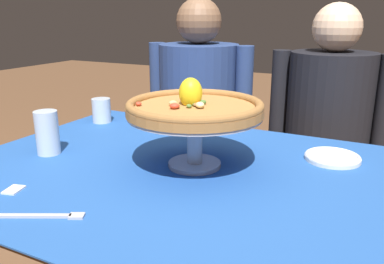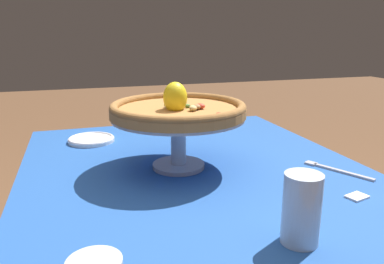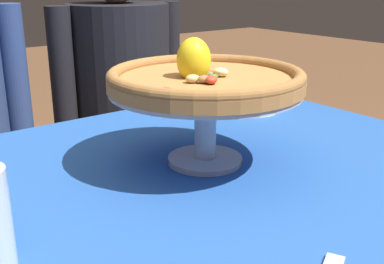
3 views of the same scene
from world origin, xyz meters
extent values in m
cylinder|color=brown|center=(0.53, -0.40, 0.36)|extent=(0.06, 0.06, 0.73)
cylinder|color=brown|center=(0.53, 0.40, 0.36)|extent=(0.06, 0.06, 0.73)
cube|color=brown|center=(0.00, 0.00, 0.74)|extent=(1.18, 0.93, 0.02)
cube|color=#23519E|center=(0.00, 0.00, 0.75)|extent=(1.22, 0.97, 0.00)
cylinder|color=#B7B7C1|center=(0.05, 0.04, 0.76)|extent=(0.15, 0.15, 0.01)
cylinder|color=#B7B7C1|center=(0.05, 0.04, 0.83)|extent=(0.04, 0.04, 0.13)
cylinder|color=#B7B7C1|center=(0.05, 0.04, 0.90)|extent=(0.37, 0.37, 0.01)
cylinder|color=#AD753D|center=(0.05, 0.04, 0.92)|extent=(0.38, 0.38, 0.02)
torus|color=olive|center=(0.05, 0.04, 0.94)|extent=(0.38, 0.38, 0.02)
ellipsoid|color=#C63D28|center=(-0.09, -0.02, 0.94)|extent=(0.03, 0.03, 0.01)
ellipsoid|color=#996B42|center=(0.06, 0.04, 0.94)|extent=(0.02, 0.02, 0.01)
ellipsoid|color=#996B42|center=(0.04, 0.07, 0.94)|extent=(0.04, 0.04, 0.02)
ellipsoid|color=#4C7533|center=(0.05, 0.04, 0.94)|extent=(0.02, 0.02, 0.01)
ellipsoid|color=#996B42|center=(0.01, 0.00, 0.94)|extent=(0.03, 0.02, 0.01)
ellipsoid|color=#4C7533|center=(0.05, 0.02, 0.94)|extent=(0.02, 0.02, 0.01)
ellipsoid|color=#C63D28|center=(0.07, 0.05, 0.94)|extent=(0.02, 0.02, 0.01)
ellipsoid|color=#4C7533|center=(0.06, 0.07, 0.94)|extent=(0.03, 0.03, 0.01)
ellipsoid|color=tan|center=(0.00, 0.02, 0.94)|extent=(0.03, 0.03, 0.01)
ellipsoid|color=#C63D28|center=(0.02, -0.01, 0.94)|extent=(0.03, 0.03, 0.01)
ellipsoid|color=beige|center=(0.08, 0.03, 0.94)|extent=(0.04, 0.04, 0.02)
ellipsoid|color=yellow|center=(0.03, 0.06, 0.96)|extent=(0.08, 0.08, 0.09)
cylinder|color=silver|center=(-0.40, -0.07, 0.82)|extent=(0.07, 0.07, 0.14)
cylinder|color=silver|center=(-0.40, -0.07, 0.79)|extent=(0.06, 0.06, 0.07)
cylinder|color=white|center=(0.40, 0.27, 0.76)|extent=(0.16, 0.16, 0.01)
torus|color=white|center=(0.40, 0.27, 0.77)|extent=(0.16, 0.16, 0.01)
cube|color=#B7B7C1|center=(-0.13, -0.38, 0.76)|extent=(0.16, 0.09, 0.01)
cube|color=#B7B7C1|center=(-0.04, -0.34, 0.76)|extent=(0.04, 0.04, 0.01)
cube|color=white|center=(-0.27, -0.31, 0.76)|extent=(0.05, 0.06, 0.00)
camera|label=1|loc=(0.53, -0.91, 1.18)|focal=37.24mm
camera|label=2|loc=(-0.94, 0.31, 1.14)|focal=35.18mm
camera|label=3|loc=(-0.52, -0.66, 1.12)|focal=44.87mm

